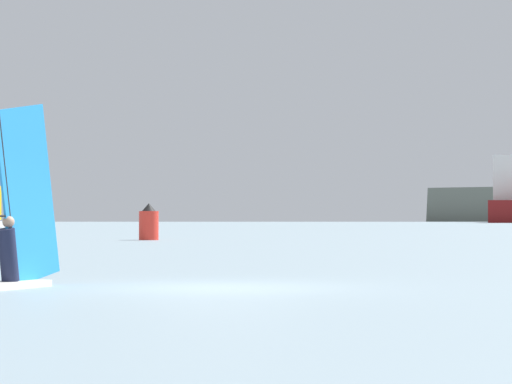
{
  "coord_description": "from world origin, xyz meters",
  "views": [
    {
      "loc": [
        7.28,
        -18.13,
        1.23
      ],
      "look_at": [
        -3.32,
        11.25,
        2.07
      ],
      "focal_mm": 74.83,
      "sensor_mm": 36.0,
      "label": 1
    }
  ],
  "objects": [
    {
      "name": "ground_plane",
      "position": [
        0.0,
        0.0,
        0.0
      ],
      "size": [
        4000.0,
        4000.0,
        0.0
      ],
      "primitive_type": "plane",
      "color": "gray"
    },
    {
      "name": "windsurfer",
      "position": [
        -3.52,
        -1.33,
        0.92
      ],
      "size": [
        0.93,
        3.12,
        3.94
      ],
      "rotation": [
        0.0,
        0.0,
        4.62
      ],
      "color": "white",
      "rests_on": "ground_plane"
    },
    {
      "name": "channel_buoy",
      "position": [
        -21.8,
        42.61,
        1.05
      ],
      "size": [
        1.23,
        1.23,
        2.32
      ],
      "color": "red",
      "rests_on": "ground_plane"
    }
  ]
}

